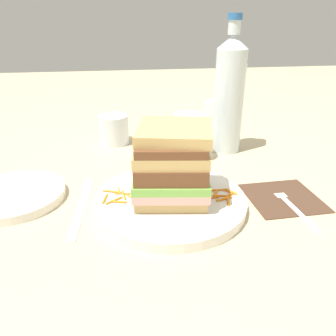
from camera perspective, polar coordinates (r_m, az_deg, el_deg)
The scene contains 28 objects.
ground_plane at distance 0.59m, azimuth 0.85°, elevation -5.46°, with size 3.00×3.00×0.00m, color #C6B289.
main_plate at distance 0.57m, azimuth 0.44°, elevation -5.75°, with size 0.26×0.26×0.02m, color white.
sandwich at distance 0.54m, azimuth 0.48°, elevation 0.64°, with size 0.14×0.14×0.12m.
carrot_shred_0 at distance 0.56m, azimuth -6.68°, elevation -4.91°, with size 0.00×0.00×0.02m, color orange.
carrot_shred_1 at distance 0.58m, azimuth -8.48°, elevation -3.89°, with size 0.00×0.00×0.02m, color orange.
carrot_shred_2 at distance 0.57m, azimuth -7.81°, elevation -4.43°, with size 0.00×0.00×0.03m, color orange.
carrot_shred_3 at distance 0.56m, azimuth -9.30°, elevation -5.54°, with size 0.00×0.00×0.03m, color orange.
carrot_shred_4 at distance 0.58m, azimuth -9.63°, elevation -4.02°, with size 0.00×0.00×0.03m, color orange.
carrot_shred_5 at distance 0.57m, azimuth -7.61°, elevation -4.66°, with size 0.00×0.00×0.03m, color orange.
carrot_shred_6 at distance 0.56m, azimuth -10.82°, elevation -5.22°, with size 0.00×0.00×0.03m, color orange.
carrot_shred_7 at distance 0.55m, azimuth -8.36°, elevation -5.81°, with size 0.00×0.00×0.02m, color orange.
carrot_shred_8 at distance 0.56m, azimuth 7.75°, elevation -5.13°, with size 0.00×0.00×0.02m, color orange.
carrot_shred_9 at distance 0.57m, azimuth 9.16°, elevation -4.76°, with size 0.00×0.00×0.02m, color orange.
carrot_shred_10 at distance 0.59m, azimuth 8.26°, elevation -3.76°, with size 0.00×0.00×0.03m, color orange.
carrot_shred_11 at distance 0.56m, azimuth 9.73°, elevation -5.26°, with size 0.00×0.00×0.03m, color orange.
carrot_shred_12 at distance 0.58m, azimuth 10.86°, elevation -4.13°, with size 0.00×0.00×0.02m, color orange.
carrot_shred_13 at distance 0.57m, azimuth 8.18°, elevation -4.35°, with size 0.00×0.00×0.02m, color orange.
carrot_shred_14 at distance 0.57m, azimuth 10.29°, elevation -4.80°, with size 0.00×0.00×0.03m, color orange.
carrot_shred_15 at distance 0.59m, azimuth 10.81°, elevation -3.92°, with size 0.00×0.00×0.02m, color orange.
carrot_shred_16 at distance 0.56m, azimuth 10.36°, elevation -5.59°, with size 0.00×0.00×0.03m, color orange.
napkin_dark at distance 0.63m, azimuth 19.27°, elevation -4.81°, with size 0.12×0.12×0.00m, color #4C3323.
fork at distance 0.61m, azimuth 20.33°, elevation -5.57°, with size 0.02×0.17×0.00m.
knife at distance 0.58m, azimuth -14.82°, elevation -6.56°, with size 0.03×0.20×0.00m.
juice_glass at distance 0.74m, azimuth 3.67°, elevation 4.81°, with size 0.07×0.07×0.10m.
water_bottle at distance 0.78m, azimuth 10.51°, elevation 12.39°, with size 0.07×0.07×0.30m.
empty_tumbler_0 at distance 0.85m, azimuth -9.31°, elevation 6.59°, with size 0.07×0.07×0.07m, color silver.
empty_tumbler_1 at distance 0.91m, azimuth 8.20°, elevation 8.56°, with size 0.06×0.06×0.09m, color silver.
side_plate at distance 0.65m, azimuth -25.01°, elevation -4.29°, with size 0.18×0.18×0.02m, color white.
Camera 1 is at (-0.08, -0.50, 0.30)m, focal length 35.26 mm.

